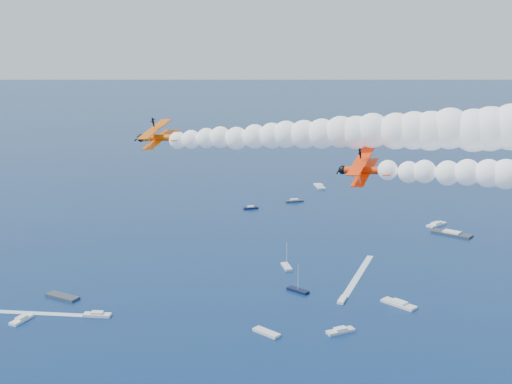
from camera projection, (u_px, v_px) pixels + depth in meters
The scene contains 5 objects.
biplane_lead at pixel (366, 170), 94.23m from camera, with size 7.78×8.73×5.26m, color #FF3305, non-canonical shape.
biplane_trail at pixel (160, 138), 108.02m from camera, with size 7.80×8.75×5.27m, color #E45504, non-canonical shape.
smoke_trail_trail at pixel (356, 133), 96.80m from camera, with size 60.89×25.15×11.57m, color white, non-canonical shape.
spectator_boats at pixel (442, 283), 199.49m from camera, with size 227.61×183.50×0.70m.
boat_wakes at pixel (199, 292), 193.70m from camera, with size 79.93×111.32×0.04m.
Camera 1 is at (64.64, -59.43, 73.19)m, focal length 47.71 mm.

